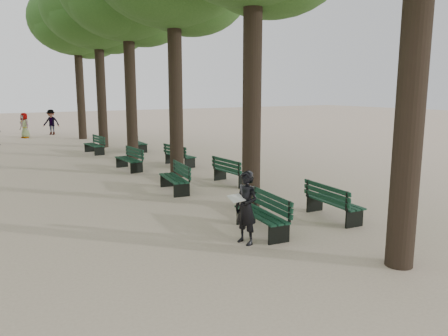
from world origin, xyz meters
TOP-DOWN VIEW (x-y plane):
  - ground at (0.00, 0.00)m, footprint 120.00×120.00m
  - tree_central_4 at (1.50, 18.00)m, footprint 6.00×6.00m
  - tree_central_5 at (1.50, 23.00)m, footprint 6.00×6.00m
  - bench_left_0 at (0.37, 0.92)m, footprint 0.77×1.85m
  - bench_left_1 at (0.37, 5.78)m, footprint 0.81×1.86m
  - bench_left_2 at (0.37, 10.28)m, footprint 0.68×1.83m
  - bench_left_3 at (0.37, 15.75)m, footprint 0.71×1.84m
  - bench_right_0 at (2.63, 0.87)m, footprint 0.73×1.84m
  - bench_right_1 at (2.63, 5.82)m, footprint 0.65×1.82m
  - bench_right_2 at (2.63, 10.14)m, footprint 0.80×1.86m
  - bench_right_3 at (2.63, 15.45)m, footprint 0.65×1.82m
  - man_with_map at (-0.34, 0.51)m, footprint 0.66×0.70m
  - pedestrian_d at (-1.76, 25.55)m, footprint 0.70×0.90m
  - pedestrian_b at (0.20, 26.92)m, footprint 1.19×0.96m

SIDE VIEW (x-z plane):
  - ground at x=0.00m, z-range 0.00..0.00m
  - bench_left_0 at x=0.37m, z-range -0.19..0.73m
  - bench_left_1 at x=0.37m, z-range -0.19..0.73m
  - bench_left_2 at x=0.37m, z-range -0.19..0.73m
  - bench_left_3 at x=0.37m, z-range -0.19..0.73m
  - bench_right_0 at x=2.63m, z-range -0.19..0.73m
  - bench_right_1 at x=2.63m, z-range -0.19..0.73m
  - bench_right_2 at x=2.63m, z-range -0.19..0.73m
  - bench_right_3 at x=2.63m, z-range -0.19..0.73m
  - man_with_map at x=-0.34m, z-range 0.00..1.61m
  - pedestrian_d at x=-1.76m, z-range 0.00..1.72m
  - pedestrian_b at x=0.20m, z-range 0.00..1.84m
  - tree_central_4 at x=1.50m, z-range 2.68..12.63m
  - tree_central_5 at x=1.50m, z-range 2.68..12.63m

